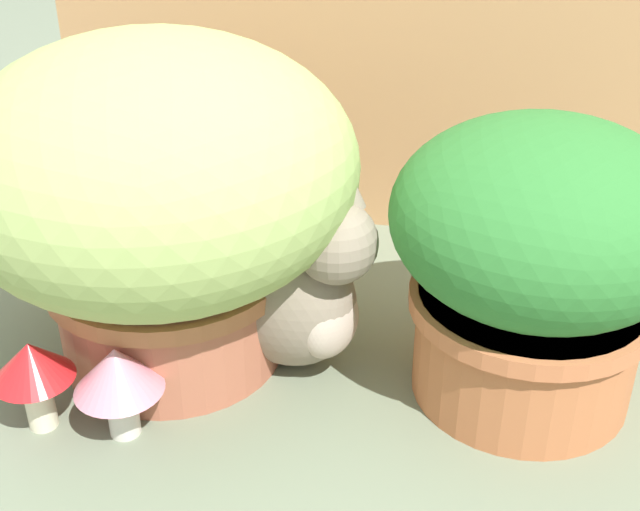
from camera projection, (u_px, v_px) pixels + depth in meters
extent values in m
plane|color=slate|center=(261.00, 401.00, 1.14)|extent=(6.00, 6.00, 0.00)
cylinder|color=#AD6147|center=(172.00, 308.00, 1.20)|extent=(0.32, 0.32, 0.15)
cylinder|color=#AF6640|center=(168.00, 271.00, 1.17)|extent=(0.34, 0.34, 0.02)
ellipsoid|color=#98B15F|center=(157.00, 166.00, 1.09)|extent=(0.54, 0.54, 0.35)
cylinder|color=#BB6B40|center=(524.00, 342.00, 1.13)|extent=(0.29, 0.29, 0.16)
cylinder|color=#C26D43|center=(530.00, 301.00, 1.09)|extent=(0.32, 0.32, 0.02)
ellipsoid|color=#2D722E|center=(542.00, 217.00, 1.03)|extent=(0.38, 0.38, 0.25)
ellipsoid|color=gray|center=(277.00, 289.00, 1.18)|extent=(0.31, 0.28, 0.22)
ellipsoid|color=#C0AB9A|center=(328.00, 321.00, 1.13)|extent=(0.11, 0.12, 0.11)
sphere|color=gray|center=(336.00, 242.00, 1.06)|extent=(0.15, 0.15, 0.11)
cone|color=gray|center=(352.00, 192.00, 1.05)|extent=(0.05, 0.05, 0.04)
cone|color=gray|center=(320.00, 207.00, 1.01)|extent=(0.05, 0.05, 0.04)
cylinder|color=gray|center=(245.00, 299.00, 1.32)|extent=(0.17, 0.13, 0.07)
cylinder|color=silver|center=(123.00, 411.00, 1.07)|extent=(0.04, 0.04, 0.07)
cone|color=pink|center=(117.00, 370.00, 1.03)|extent=(0.11, 0.11, 0.06)
cylinder|color=#EEE6C2|center=(40.00, 402.00, 1.08)|extent=(0.04, 0.04, 0.08)
cone|color=red|center=(31.00, 361.00, 1.05)|extent=(0.10, 0.10, 0.05)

